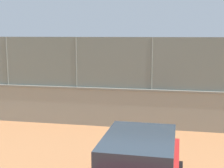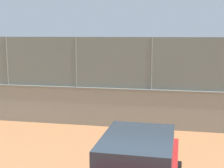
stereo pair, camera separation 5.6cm
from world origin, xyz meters
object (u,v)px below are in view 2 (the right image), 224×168
object	(u,v)px
player_near_wall_returning	(158,92)
player_foreground_swinging	(53,79)
sports_ball	(213,89)
player_baseline_waiting	(181,86)

from	to	relation	value
player_near_wall_returning	player_foreground_swinging	bearing A→B (deg)	-23.63
player_near_wall_returning	sports_ball	xyz separation A→B (m)	(-2.66, 0.55, 0.32)
player_baseline_waiting	sports_ball	xyz separation A→B (m)	(-1.50, 2.03, 0.24)
player_baseline_waiting	sports_ball	distance (m)	2.54
sports_ball	player_foreground_swinging	bearing A→B (deg)	-20.54
player_baseline_waiting	player_foreground_swinging	bearing A→B (deg)	-11.23
player_baseline_waiting	player_foreground_swinging	xyz separation A→B (m)	(8.36, -1.66, -0.07)
player_baseline_waiting	player_near_wall_returning	world-z (taller)	player_baseline_waiting
player_near_wall_returning	sports_ball	bearing A→B (deg)	168.43
player_baseline_waiting	sports_ball	bearing A→B (deg)	126.40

